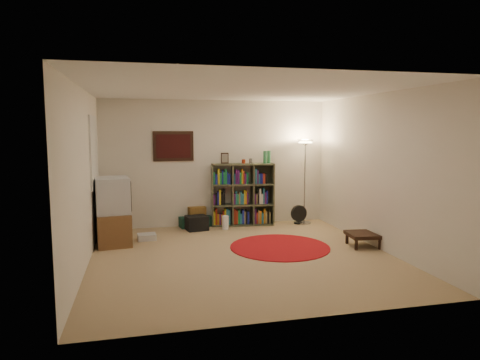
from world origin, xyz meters
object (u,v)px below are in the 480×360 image
at_px(bookshelf, 242,195).
at_px(side_table, 363,235).
at_px(floor_lamp, 305,154).
at_px(floor_fan, 299,214).
at_px(tv_stand, 113,212).
at_px(suitcase, 195,221).

bearing_deg(bookshelf, side_table, -45.62).
relative_size(floor_lamp, side_table, 3.14).
relative_size(floor_fan, side_table, 0.70).
distance_m(bookshelf, tv_stand, 2.61).
bearing_deg(floor_fan, bookshelf, 161.79).
distance_m(floor_fan, tv_stand, 3.69).
bearing_deg(tv_stand, side_table, -23.11).
distance_m(bookshelf, side_table, 2.61).
height_order(bookshelf, side_table, bookshelf).
bearing_deg(floor_lamp, tv_stand, -168.65).
bearing_deg(tv_stand, suitcase, 27.05).
xyz_separation_m(tv_stand, side_table, (4.02, -1.11, -0.35)).
xyz_separation_m(bookshelf, floor_lamp, (1.28, -0.18, 0.82)).
relative_size(suitcase, side_table, 1.25).
distance_m(suitcase, side_table, 3.32).
distance_m(floor_fan, suitcase, 2.12).
bearing_deg(bookshelf, floor_fan, -2.62).
xyz_separation_m(bookshelf, side_table, (1.58, -2.04, -0.41)).
bearing_deg(tv_stand, floor_lamp, 3.74).
bearing_deg(floor_lamp, bookshelf, 171.98).
xyz_separation_m(floor_lamp, floor_fan, (-0.12, -0.01, -1.23)).
relative_size(tv_stand, side_table, 2.06).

